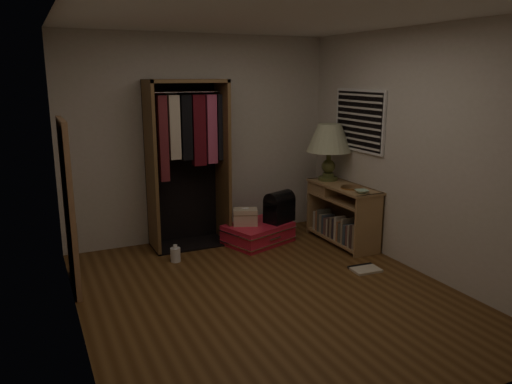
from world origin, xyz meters
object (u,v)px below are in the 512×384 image
Objects in this scene: pink_suitcase at (258,233)px; white_jug at (175,254)px; train_case at (245,217)px; black_bag at (279,206)px; open_wardrobe at (189,149)px; floor_mirror at (69,206)px; table_lamp at (329,139)px; console_bookshelf at (341,212)px.

pink_suitcase is 1.16m from white_jug.
train_case is 1.05m from white_jug.
open_wardrobe is at bearing 139.73° from black_bag.
floor_mirror is at bearing -167.62° from white_jug.
open_wardrobe reaches higher than pink_suitcase.
table_lamp reaches higher than pink_suitcase.
train_case is at bearing 174.27° from table_lamp.
train_case is at bearing 158.55° from console_bookshelf.
table_lamp is at bearing -23.69° from pink_suitcase.
black_bag reaches higher than pink_suitcase.
console_bookshelf is at bearing -90.68° from table_lamp.
white_jug is (1.12, 0.25, -0.76)m from floor_mirror.
pink_suitcase is 1.52m from table_lamp.
floor_mirror is at bearing 171.71° from pink_suitcase.
console_bookshelf is 0.55× the size of open_wardrobe.
train_case is at bearing -25.22° from open_wardrobe.
floor_mirror is at bearing -152.40° from open_wardrobe.
pink_suitcase reaches higher than white_jug.
table_lamp is at bearing -26.80° from black_bag.
open_wardrobe is at bearing 55.54° from white_jug.
pink_suitcase is (0.78, -0.33, -1.09)m from open_wardrobe.
floor_mirror is 2.62m from black_bag.
open_wardrobe is at bearing 157.19° from console_bookshelf.
open_wardrobe reaches higher than console_bookshelf.
console_bookshelf is 0.79m from black_bag.
black_bag is at bearing 9.38° from floor_mirror.
pink_suitcase is at bearing 157.38° from console_bookshelf.
table_lamp is 3.63× the size of white_jug.
black_bag is (0.45, -0.06, 0.10)m from train_case.
open_wardrobe is 1.38m from pink_suitcase.
console_bookshelf is at bearing 0.68° from train_case.
floor_mirror is 4.70× the size of train_case.
floor_mirror is 1.37m from white_jug.
floor_mirror is (-3.24, -0.03, 0.46)m from console_bookshelf.
table_lamp is (3.24, 0.37, 0.44)m from floor_mirror.
floor_mirror reaches higher than white_jug.
black_bag is at bearing 175.34° from table_lamp.
black_bag is at bearing 150.46° from console_bookshelf.
train_case is at bearing 13.40° from white_jug.
console_bookshelf is 2.08m from open_wardrobe.
console_bookshelf is 1.15× the size of pink_suitcase.
table_lamp is at bearing 89.32° from console_bookshelf.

